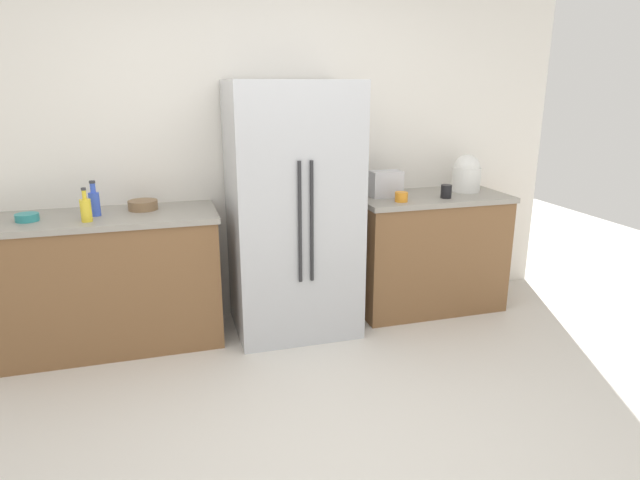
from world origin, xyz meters
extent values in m
plane|color=beige|center=(0.00, 0.00, 0.00)|extent=(9.96, 9.96, 0.00)
cube|color=silver|center=(0.00, 1.93, 1.53)|extent=(4.98, 0.10, 3.05)
cube|color=brown|center=(-1.15, 1.58, 0.45)|extent=(1.55, 0.58, 0.89)
cube|color=gray|center=(-1.15, 1.58, 0.91)|extent=(1.58, 0.61, 0.04)
cube|color=brown|center=(1.30, 1.58, 0.45)|extent=(1.16, 0.58, 0.89)
cube|color=gray|center=(1.30, 1.58, 0.91)|extent=(1.19, 0.61, 0.04)
cube|color=#B7BABF|center=(0.17, 1.51, 0.90)|extent=(0.87, 0.71, 1.79)
cylinder|color=#262628|center=(0.13, 1.14, 0.90)|extent=(0.02, 0.02, 0.81)
cylinder|color=#262628|center=(0.21, 1.14, 0.90)|extent=(0.02, 0.02, 0.81)
cube|color=silver|center=(0.93, 1.62, 1.03)|extent=(0.24, 0.15, 0.20)
cylinder|color=white|center=(1.63, 1.64, 1.03)|extent=(0.22, 0.22, 0.19)
sphere|color=white|center=(1.63, 1.64, 1.12)|extent=(0.21, 0.21, 0.21)
cylinder|color=yellow|center=(-1.18, 1.43, 1.00)|extent=(0.07, 0.07, 0.14)
cylinder|color=yellow|center=(-1.18, 1.43, 1.10)|extent=(0.03, 0.03, 0.06)
cylinder|color=#333338|center=(-1.18, 1.43, 1.14)|extent=(0.03, 0.03, 0.02)
cylinder|color=blue|center=(-1.14, 1.58, 1.01)|extent=(0.07, 0.07, 0.15)
cylinder|color=blue|center=(-1.14, 1.58, 1.11)|extent=(0.03, 0.03, 0.06)
cylinder|color=#333338|center=(-1.14, 1.58, 1.15)|extent=(0.04, 0.04, 0.02)
cylinder|color=orange|center=(0.97, 1.42, 0.97)|extent=(0.10, 0.10, 0.07)
cylinder|color=black|center=(1.35, 1.44, 0.98)|extent=(0.08, 0.08, 0.10)
cylinder|color=brown|center=(-0.85, 1.68, 0.96)|extent=(0.20, 0.20, 0.06)
cylinder|color=teal|center=(-1.54, 1.54, 0.95)|extent=(0.14, 0.14, 0.05)
camera|label=1|loc=(-0.71, -2.15, 1.76)|focal=30.33mm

